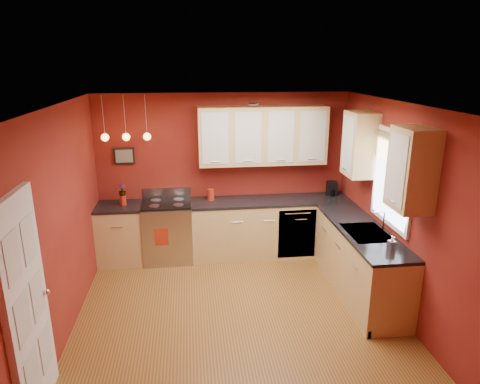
{
  "coord_description": "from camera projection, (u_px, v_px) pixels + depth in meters",
  "views": [
    {
      "loc": [
        -0.54,
        -4.59,
        3.06
      ],
      "look_at": [
        0.13,
        1.0,
        1.33
      ],
      "focal_mm": 32.0,
      "sensor_mm": 36.0,
      "label": 1
    }
  ],
  "objects": [
    {
      "name": "counter_right",
      "position": [
        362.0,
        229.0,
        5.67
      ],
      "size": [
        0.62,
        2.1,
        0.04
      ],
      "primitive_type": "cube",
      "color": "black",
      "rests_on": "base_cabinets_right"
    },
    {
      "name": "wall_picture",
      "position": [
        124.0,
        156.0,
        6.63
      ],
      "size": [
        0.32,
        0.03,
        0.26
      ],
      "primitive_type": "cube",
      "color": "black",
      "rests_on": "wall_back"
    },
    {
      "name": "door_left_wall",
      "position": [
        27.0,
        309.0,
        3.66
      ],
      "size": [
        0.12,
        0.82,
        2.05
      ],
      "color": "white",
      "rests_on": "floor"
    },
    {
      "name": "base_cabinets_back_right",
      "position": [
        270.0,
        228.0,
        6.98
      ],
      "size": [
        2.54,
        0.6,
        0.9
      ],
      "primitive_type": "cube",
      "color": "tan",
      "rests_on": "floor"
    },
    {
      "name": "wall_right",
      "position": [
        403.0,
        213.0,
        5.17
      ],
      "size": [
        0.02,
        4.2,
        2.6
      ],
      "primitive_type": "cube",
      "color": "maroon",
      "rests_on": "floor"
    },
    {
      "name": "dishwasher_front",
      "position": [
        297.0,
        234.0,
        6.75
      ],
      "size": [
        0.6,
        0.02,
        0.8
      ],
      "primitive_type": "cube",
      "color": "#ADADB1",
      "rests_on": "base_cabinets_back_right"
    },
    {
      "name": "wall_back",
      "position": [
        224.0,
        174.0,
        6.93
      ],
      "size": [
        4.0,
        0.02,
        2.6
      ],
      "primitive_type": "cube",
      "color": "maroon",
      "rests_on": "floor"
    },
    {
      "name": "wall_front",
      "position": [
        275.0,
        328.0,
        2.94
      ],
      "size": [
        4.0,
        0.02,
        2.6
      ],
      "primitive_type": "cube",
      "color": "maroon",
      "rests_on": "floor"
    },
    {
      "name": "wall_left",
      "position": [
        59.0,
        228.0,
        4.71
      ],
      "size": [
        0.02,
        4.2,
        2.6
      ],
      "primitive_type": "cube",
      "color": "maroon",
      "rests_on": "floor"
    },
    {
      "name": "counter_back_left",
      "position": [
        119.0,
        206.0,
        6.57
      ],
      "size": [
        0.7,
        0.62,
        0.04
      ],
      "primitive_type": "cube",
      "color": "black",
      "rests_on": "base_cabinets_back_left"
    },
    {
      "name": "floor",
      "position": [
        239.0,
        318.0,
        5.32
      ],
      "size": [
        4.2,
        4.2,
        0.0
      ],
      "primitive_type": "plane",
      "color": "#915F2A",
      "rests_on": "ground"
    },
    {
      "name": "red_canister",
      "position": [
        211.0,
        194.0,
        6.79
      ],
      "size": [
        0.12,
        0.12,
        0.18
      ],
      "color": "#A32611",
      "rests_on": "counter_back_right"
    },
    {
      "name": "pendant_lights",
      "position": [
        126.0,
        136.0,
        6.23
      ],
      "size": [
        0.71,
        0.11,
        0.66
      ],
      "color": "#99999E",
      "rests_on": "ceiling"
    },
    {
      "name": "upper_cabinets_back",
      "position": [
        263.0,
        136.0,
        6.64
      ],
      "size": [
        2.0,
        0.35,
        0.9
      ],
      "primitive_type": "cube",
      "color": "tan",
      "rests_on": "wall_back"
    },
    {
      "name": "flowers",
      "position": [
        122.0,
        190.0,
        6.52
      ],
      "size": [
        0.13,
        0.13,
        0.2
      ],
      "primitive_type": "imported",
      "rotation": [
        0.0,
        0.0,
        0.26
      ],
      "color": "#A32611",
      "rests_on": "red_vase"
    },
    {
      "name": "window",
      "position": [
        393.0,
        176.0,
        5.33
      ],
      "size": [
        0.06,
        1.02,
        1.22
      ],
      "color": "white",
      "rests_on": "wall_right"
    },
    {
      "name": "ceiling",
      "position": [
        239.0,
        106.0,
        4.56
      ],
      "size": [
        4.0,
        4.2,
        0.02
      ],
      "primitive_type": "cube",
      "color": "white",
      "rests_on": "wall_back"
    },
    {
      "name": "coffee_maker",
      "position": [
        332.0,
        189.0,
        7.04
      ],
      "size": [
        0.17,
        0.17,
        0.23
      ],
      "rotation": [
        0.0,
        0.0,
        -0.07
      ],
      "color": "black",
      "rests_on": "counter_back_right"
    },
    {
      "name": "counter_back_right",
      "position": [
        271.0,
        201.0,
        6.84
      ],
      "size": [
        2.54,
        0.62,
        0.04
      ],
      "primitive_type": "cube",
      "color": "black",
      "rests_on": "base_cabinets_back_right"
    },
    {
      "name": "dish_towel",
      "position": [
        162.0,
        237.0,
        6.45
      ],
      "size": [
        0.2,
        0.01,
        0.27
      ],
      "primitive_type": "cube",
      "color": "#A32611",
      "rests_on": "gas_range"
    },
    {
      "name": "sink",
      "position": [
        367.0,
        234.0,
        5.53
      ],
      "size": [
        0.5,
        0.7,
        0.33
      ],
      "color": "#99999E",
      "rests_on": "counter_right"
    },
    {
      "name": "soap_pump",
      "position": [
        392.0,
        243.0,
        4.98
      ],
      "size": [
        0.1,
        0.1,
        0.18
      ],
      "primitive_type": "imported",
      "rotation": [
        0.0,
        0.0,
        0.24
      ],
      "color": "silver",
      "rests_on": "counter_right"
    },
    {
      "name": "base_cabinets_right",
      "position": [
        359.0,
        262.0,
        5.81
      ],
      "size": [
        0.6,
        2.1,
        0.9
      ],
      "primitive_type": "cube",
      "color": "tan",
      "rests_on": "floor"
    },
    {
      "name": "base_cabinets_back_left",
      "position": [
        121.0,
        235.0,
        6.71
      ],
      "size": [
        0.7,
        0.6,
        0.9
      ],
      "primitive_type": "cube",
      "color": "tan",
      "rests_on": "floor"
    },
    {
      "name": "upper_cabinets_right",
      "position": [
        383.0,
        155.0,
        5.26
      ],
      "size": [
        0.35,
        1.95,
        0.9
      ],
      "primitive_type": "cube",
      "color": "tan",
      "rests_on": "wall_right"
    },
    {
      "name": "gas_range",
      "position": [
        168.0,
        231.0,
        6.78
      ],
      "size": [
        0.76,
        0.64,
        1.11
      ],
      "color": "#ADADB1",
      "rests_on": "floor"
    },
    {
      "name": "red_vase",
      "position": [
        123.0,
        200.0,
        6.56
      ],
      "size": [
        0.1,
        0.1,
        0.15
      ],
      "primitive_type": "cylinder",
      "color": "#A32611",
      "rests_on": "counter_back_left"
    }
  ]
}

